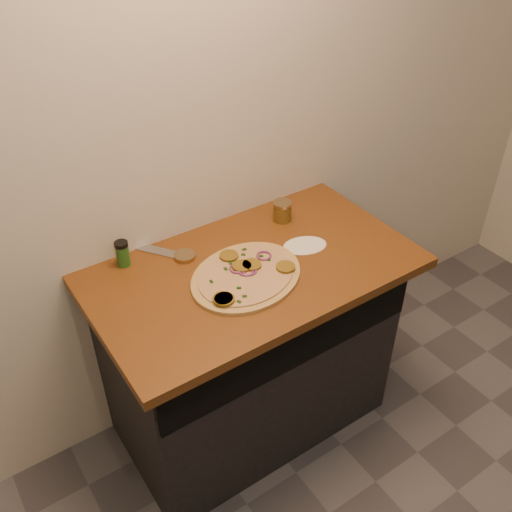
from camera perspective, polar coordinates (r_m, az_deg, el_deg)
cabinet at (r=2.42m, az=-0.70°, el=-9.42°), size 1.10×0.60×0.86m
countertop at (r=2.10m, az=-0.34°, el=-1.40°), size 1.20×0.70×0.04m
pizza at (r=2.02m, az=-1.00°, el=-1.95°), size 0.53×0.53×0.03m
chefs_knife at (r=2.22m, az=-11.54°, el=0.98°), size 0.22×0.29×0.02m
mason_jar_lid at (r=2.13m, az=-7.13°, el=0.00°), size 0.10×0.10×0.02m
salsa_jar at (r=2.31m, az=2.65°, el=4.52°), size 0.08×0.08×0.08m
spice_shaker at (r=2.12m, az=-13.20°, el=0.24°), size 0.05×0.05×0.10m
flour_spill at (r=2.19m, az=4.91°, el=1.05°), size 0.21×0.21×0.00m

